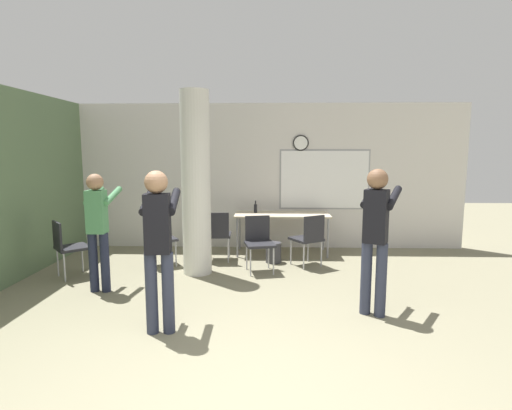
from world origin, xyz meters
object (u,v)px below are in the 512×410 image
object	(u,v)px
bottle_on_table	(256,208)
person_watching_back	(98,223)
folding_table	(282,216)
chair_by_left_wall	(68,244)
chair_near_pillar	(157,236)
chair_table_left	(218,232)
chair_table_right	(309,236)
chair_table_front	(259,239)
person_playing_side	(376,230)
person_playing_front	(158,239)

from	to	relation	value
bottle_on_table	person_watching_back	bearing A→B (deg)	-133.11
folding_table	chair_by_left_wall	world-z (taller)	chair_by_left_wall
chair_near_pillar	person_watching_back	xyz separation A→B (m)	(-0.45, -1.19, 0.43)
chair_table_left	person_watching_back	bearing A→B (deg)	-132.88
bottle_on_table	chair_table_right	size ratio (longest dim) A/B	0.26
folding_table	chair_near_pillar	bearing A→B (deg)	-156.66
chair_near_pillar	person_watching_back	bearing A→B (deg)	-110.83
chair_near_pillar	folding_table	bearing A→B (deg)	23.34
chair_table_left	chair_near_pillar	world-z (taller)	same
chair_by_left_wall	chair_near_pillar	world-z (taller)	same
folding_table	person_watching_back	world-z (taller)	person_watching_back
chair_table_left	chair_table_right	size ratio (longest dim) A/B	1.00
chair_table_front	chair_near_pillar	xyz separation A→B (m)	(-1.68, 0.21, 0.00)
chair_table_right	bottle_on_table	bearing A→B (deg)	134.01
chair_table_left	person_watching_back	xyz separation A→B (m)	(-1.41, -1.52, 0.43)
chair_near_pillar	person_watching_back	distance (m)	1.34
person_playing_side	person_watching_back	size ratio (longest dim) A/B	1.06
bottle_on_table	person_playing_side	xyz separation A→B (m)	(1.47, -2.86, 0.16)
chair_by_left_wall	person_playing_front	size ratio (longest dim) A/B	0.51
bottle_on_table	chair_table_front	world-z (taller)	bottle_on_table
folding_table	chair_near_pillar	world-z (taller)	chair_near_pillar
chair_table_left	chair_table_right	xyz separation A→B (m)	(1.54, -0.28, 0.00)
chair_table_right	chair_table_front	bearing A→B (deg)	-162.19
chair_near_pillar	person_playing_side	bearing A→B (deg)	-31.30
chair_near_pillar	person_playing_side	size ratio (longest dim) A/B	0.51
chair_by_left_wall	chair_table_front	world-z (taller)	same
chair_table_left	chair_table_front	size ratio (longest dim) A/B	1.00
chair_near_pillar	chair_table_front	bearing A→B (deg)	-6.96
folding_table	chair_near_pillar	xyz separation A→B (m)	(-2.08, -0.90, -0.19)
bottle_on_table	person_playing_side	size ratio (longest dim) A/B	0.13
chair_table_left	chair_by_left_wall	bearing A→B (deg)	-155.52
chair_near_pillar	person_playing_side	distance (m)	3.62
folding_table	person_playing_side	size ratio (longest dim) A/B	1.02
chair_table_right	person_playing_front	bearing A→B (deg)	-126.28
folding_table	chair_table_left	distance (m)	1.27
chair_by_left_wall	chair_table_left	world-z (taller)	same
person_playing_side	person_playing_front	size ratio (longest dim) A/B	1.00
chair_table_front	chair_near_pillar	bearing A→B (deg)	173.04
chair_table_left	chair_table_front	xyz separation A→B (m)	(0.72, -0.54, 0.00)
chair_table_front	person_playing_front	xyz separation A→B (m)	(-0.98, -2.19, 0.49)
chair_by_left_wall	person_playing_front	distance (m)	2.62
chair_table_front	chair_table_right	world-z (taller)	same
chair_near_pillar	person_watching_back	world-z (taller)	person_watching_back
person_watching_back	person_playing_side	bearing A→B (deg)	-10.87
folding_table	chair_table_left	xyz separation A→B (m)	(-1.12, -0.56, -0.19)
chair_near_pillar	chair_by_left_wall	bearing A→B (deg)	-151.51
chair_by_left_wall	folding_table	bearing A→B (deg)	25.24
folding_table	person_playing_front	bearing A→B (deg)	-112.80
folding_table	chair_table_right	size ratio (longest dim) A/B	1.99
chair_table_front	chair_near_pillar	size ratio (longest dim) A/B	1.00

